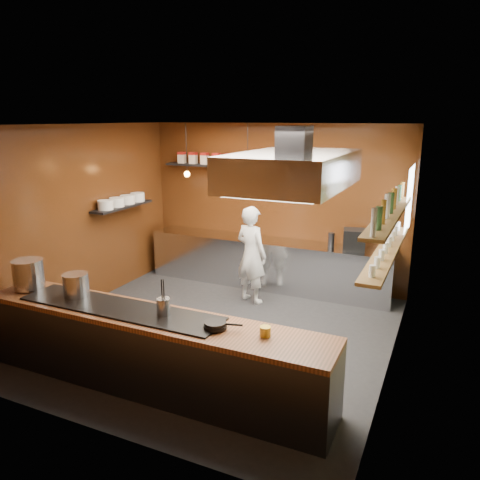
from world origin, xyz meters
The scene contains 26 objects.
floor centered at (0.00, 0.00, 0.00)m, with size 5.00×5.00×0.00m, color black.
back_wall centered at (0.00, 2.50, 1.50)m, with size 5.00×5.00×0.00m, color #371D0A.
left_wall centered at (-2.50, 0.00, 1.50)m, with size 5.00×5.00×0.00m, color #371D0A.
right_wall centered at (2.50, 0.00, 1.50)m, with size 5.00×5.00×0.00m, color brown.
ceiling centered at (0.00, 0.00, 3.00)m, with size 5.00×5.00×0.00m, color silver.
window_pane centered at (2.45, 1.70, 1.90)m, with size 1.00×1.00×0.00m, color white.
prep_counter centered at (0.00, 2.17, 0.45)m, with size 4.60×0.65×0.90m, color silver.
pass_counter centered at (0.00, -1.60, 0.47)m, with size 4.40×0.72×0.94m.
tin_shelf centered at (-0.90, 2.36, 2.20)m, with size 2.60×0.26×0.04m, color black.
plate_shelf centered at (-2.34, 1.00, 1.55)m, with size 0.30×1.40×0.04m, color black.
bottle_shelf_upper centered at (2.34, 0.30, 1.92)m, with size 0.26×2.80×0.04m, color olive.
bottle_shelf_lower centered at (2.34, 0.30, 1.45)m, with size 0.26×2.80×0.04m, color olive.
extractor_hood centered at (1.30, -0.40, 2.51)m, with size 1.20×2.00×0.72m.
pendant_left centered at (-1.40, 1.70, 2.15)m, with size 0.10×0.10×0.95m.
pendant_right centered at (-0.20, 1.70, 2.15)m, with size 0.10×0.10×0.95m.
storage_tins centered at (-0.75, 2.36, 2.33)m, with size 2.43×0.13×0.22m.
plate_stacks centered at (-2.34, 1.00, 1.65)m, with size 0.26×1.16×0.16m.
bottles centered at (2.34, 0.30, 2.06)m, with size 0.06×2.66×0.24m.
wine_glasses centered at (2.34, 0.30, 1.53)m, with size 0.07×2.37×0.13m.
stockpot_large centered at (-1.88, -1.55, 1.13)m, with size 0.39×0.39×0.38m, color silver.
stockpot_small centered at (-1.10, -1.53, 1.09)m, with size 0.31×0.31×0.29m, color silver.
utensil_crock centered at (0.20, -1.57, 1.04)m, with size 0.15×0.15×0.20m, color #B9BBC0.
frying_pan centered at (0.89, -1.62, 0.97)m, with size 0.42×0.25×0.06m.
butter_jar centered at (1.42, -1.55, 0.97)m, with size 0.11×0.11×0.10m, color yellow.
espresso_machine centered at (1.59, 2.14, 1.08)m, with size 0.36×0.34×0.36m, color black.
chef centered at (0.03, 1.36, 0.84)m, with size 0.61×0.40×1.67m, color white.
Camera 1 is at (3.00, -5.65, 3.09)m, focal length 35.00 mm.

